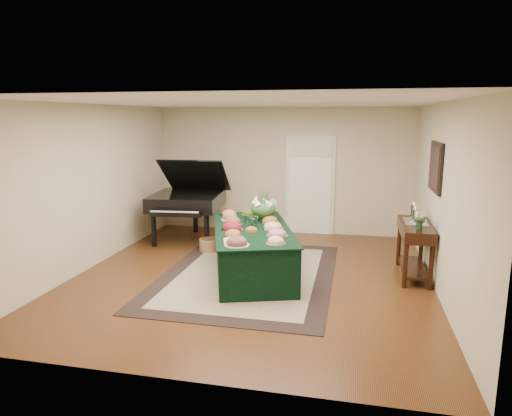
% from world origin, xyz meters
% --- Properties ---
extents(ground, '(6.00, 6.00, 0.00)m').
position_xyz_m(ground, '(0.00, 0.00, 0.00)').
color(ground, '#32180B').
rests_on(ground, ground).
extents(area_rug, '(2.68, 3.75, 0.01)m').
position_xyz_m(area_rug, '(-0.07, 0.05, 0.01)').
color(area_rug, black).
rests_on(area_rug, ground).
extents(kitchen_doorway, '(1.05, 0.07, 2.10)m').
position_xyz_m(kitchen_doorway, '(0.60, 2.97, 1.02)').
color(kitchen_doorway, white).
rests_on(kitchen_doorway, ground).
extents(buffet_table, '(1.89, 2.74, 0.75)m').
position_xyz_m(buffet_table, '(-0.03, 0.16, 0.38)').
color(buffet_table, black).
rests_on(buffet_table, ground).
extents(food_platters, '(1.45, 2.45, 0.13)m').
position_xyz_m(food_platters, '(-0.08, 0.23, 0.80)').
color(food_platters, silver).
rests_on(food_platters, buffet_table).
extents(cutting_board, '(0.38, 0.38, 0.10)m').
position_xyz_m(cutting_board, '(-0.10, -0.68, 0.79)').
color(cutting_board, tan).
rests_on(cutting_board, buffet_table).
extents(green_goblets, '(0.26, 0.28, 0.18)m').
position_xyz_m(green_goblets, '(-0.05, 0.17, 0.84)').
color(green_goblets, black).
rests_on(green_goblets, buffet_table).
extents(floral_centerpiece, '(0.44, 0.44, 0.44)m').
position_xyz_m(floral_centerpiece, '(0.05, 0.69, 1.01)').
color(floral_centerpiece, black).
rests_on(floral_centerpiece, buffet_table).
extents(grand_piano, '(1.57, 1.75, 1.68)m').
position_xyz_m(grand_piano, '(-1.77, 1.87, 0.84)').
color(grand_piano, black).
rests_on(grand_piano, ground).
extents(wicker_basket, '(0.37, 0.37, 0.23)m').
position_xyz_m(wicker_basket, '(-1.10, 1.19, 0.12)').
color(wicker_basket, olive).
rests_on(wicker_basket, ground).
extents(mahogany_sideboard, '(0.45, 1.29, 0.86)m').
position_xyz_m(mahogany_sideboard, '(2.50, 0.55, 0.67)').
color(mahogany_sideboard, black).
rests_on(mahogany_sideboard, ground).
extents(tea_service, '(0.34, 0.74, 0.30)m').
position_xyz_m(tea_service, '(2.50, 0.60, 0.98)').
color(tea_service, silver).
rests_on(tea_service, mahogany_sideboard).
extents(pink_bouquet, '(0.19, 0.19, 0.24)m').
position_xyz_m(pink_bouquet, '(2.50, 0.16, 1.02)').
color(pink_bouquet, black).
rests_on(pink_bouquet, mahogany_sideboard).
extents(wall_painting, '(0.05, 0.95, 0.75)m').
position_xyz_m(wall_painting, '(2.72, 0.55, 1.75)').
color(wall_painting, black).
rests_on(wall_painting, ground).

